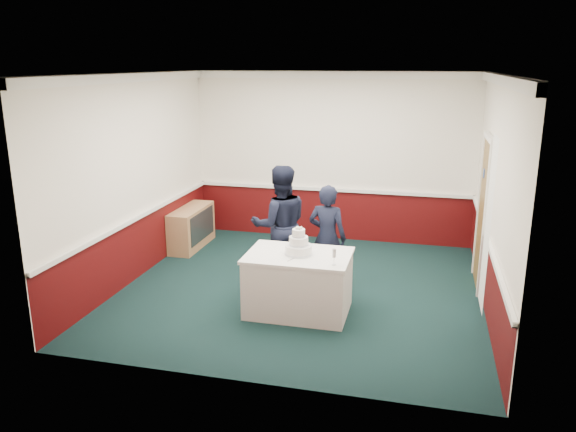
% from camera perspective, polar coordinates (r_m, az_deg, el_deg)
% --- Properties ---
extents(ground, '(5.00, 5.00, 0.00)m').
position_cam_1_polar(ground, '(8.12, 1.33, -7.40)').
color(ground, black).
rests_on(ground, ground).
extents(room_shell, '(5.00, 5.00, 3.00)m').
position_cam_1_polar(room_shell, '(8.15, 2.90, 7.06)').
color(room_shell, white).
rests_on(room_shell, ground).
extents(sideboard, '(0.41, 1.20, 0.70)m').
position_cam_1_polar(sideboard, '(9.95, -9.76, -1.15)').
color(sideboard, '#AD7C53').
rests_on(sideboard, ground).
extents(cake_table, '(1.32, 0.92, 0.79)m').
position_cam_1_polar(cake_table, '(7.27, 1.06, -6.79)').
color(cake_table, white).
rests_on(cake_table, ground).
extents(wedding_cake, '(0.35, 0.35, 0.36)m').
position_cam_1_polar(wedding_cake, '(7.09, 1.08, -3.05)').
color(wedding_cake, white).
rests_on(wedding_cake, cake_table).
extents(cake_knife, '(0.10, 0.21, 0.00)m').
position_cam_1_polar(cake_knife, '(6.95, 0.47, -4.38)').
color(cake_knife, silver).
rests_on(cake_knife, cake_table).
extents(champagne_flute, '(0.05, 0.05, 0.21)m').
position_cam_1_polar(champagne_flute, '(6.74, 4.71, -3.87)').
color(champagne_flute, silver).
rests_on(champagne_flute, cake_table).
extents(person_man, '(1.04, 0.94, 1.75)m').
position_cam_1_polar(person_man, '(8.09, -0.81, -0.92)').
color(person_man, black).
rests_on(person_man, ground).
extents(person_woman, '(0.60, 0.45, 1.52)m').
position_cam_1_polar(person_woman, '(7.91, 4.00, -2.19)').
color(person_woman, black).
rests_on(person_woman, ground).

